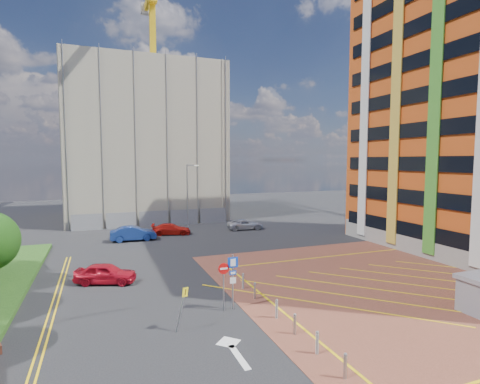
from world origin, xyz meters
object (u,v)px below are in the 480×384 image
lamp_back (188,193)px  sign_cluster (229,276)px  warning_sign (183,303)px  car_red_back (171,229)px  car_silver_back (245,224)px  car_blue_back (133,233)px  car_red_left (106,273)px

lamp_back → sign_cluster: (-3.78, -27.02, -2.41)m
lamp_back → warning_sign: size_ratio=3.55×
sign_cluster → car_red_back: bearing=87.9°
car_silver_back → warning_sign: bearing=156.6°
car_blue_back → car_silver_back: car_blue_back is taller
lamp_back → car_blue_back: lamp_back is taller
car_blue_back → car_silver_back: size_ratio=1.07×
sign_cluster → car_blue_back: size_ratio=0.68×
car_blue_back → car_red_back: bearing=-65.3°
lamp_back → car_silver_back: bearing=-33.7°
car_blue_back → warning_sign: bearing=-177.1°
lamp_back → warning_sign: lamp_back is taller
warning_sign → car_red_back: size_ratio=0.51×
car_red_back → car_silver_back: car_red_back is taller
car_red_left → car_blue_back: bearing=7.3°
warning_sign → car_red_back: bearing=81.0°
sign_cluster → car_red_left: size_ratio=0.78×
lamp_back → car_red_left: lamp_back is taller
car_blue_back → car_red_back: (4.36, 1.85, -0.14)m
car_red_left → car_red_back: size_ratio=0.94×
sign_cluster → car_blue_back: (-3.52, 20.99, -1.18)m
lamp_back → car_red_back: 6.32m
car_red_back → car_silver_back: size_ratio=0.99×
sign_cluster → car_red_back: 22.90m
warning_sign → car_blue_back: 22.71m
car_red_back → car_blue_back: bearing=126.1°
car_silver_back → sign_cluster: bearing=161.0°
car_red_back → sign_cluster: bearing=-169.0°
car_red_back → car_silver_back: 9.14m
sign_cluster → car_red_left: sign_cluster is taller
lamp_back → car_red_left: size_ratio=1.94×
car_blue_back → car_red_back: size_ratio=1.07×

